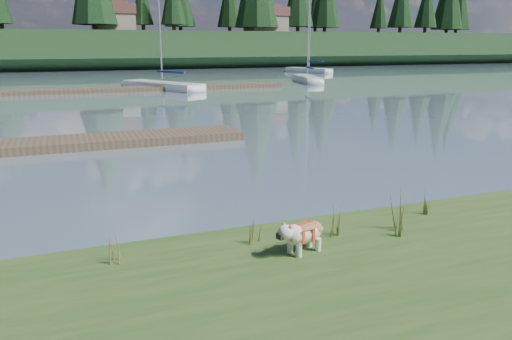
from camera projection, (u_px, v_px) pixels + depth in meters
name	position (u px, v px, depth m)	size (l,w,h in m)	color
ground	(94.00, 92.00, 37.38)	(200.00, 200.00, 0.00)	gray
ridge	(73.00, 50.00, 75.58)	(200.00, 20.00, 5.00)	black
bulldog	(303.00, 232.00, 7.86)	(0.92, 0.51, 0.54)	silver
dock_near	(13.00, 147.00, 16.97)	(16.00, 2.00, 0.30)	#4C3D2C
dock_far	(121.00, 89.00, 38.04)	(26.00, 2.20, 0.30)	#4C3D2C
sailboat_bg_3	(156.00, 85.00, 40.29)	(5.89, 9.13, 13.54)	white
sailboat_bg_4	(306.00, 78.00, 47.47)	(3.20, 7.64, 11.11)	white
sailboat_bg_5	(305.00, 70.00, 62.77)	(3.95, 7.39, 10.58)	white
weed_0	(254.00, 228.00, 8.29)	(0.17, 0.14, 0.58)	#475B23
weed_1	(335.00, 222.00, 8.56)	(0.17, 0.14, 0.59)	#475B23
weed_2	(399.00, 212.00, 8.85)	(0.17, 0.14, 0.74)	#475B23
weed_3	(115.00, 249.00, 7.53)	(0.17, 0.14, 0.52)	#475B23
weed_4	(402.00, 227.00, 8.54)	(0.17, 0.14, 0.42)	#475B23
weed_5	(428.00, 203.00, 9.69)	(0.17, 0.14, 0.50)	#475B23
mud_lip	(216.00, 247.00, 8.83)	(60.00, 0.50, 0.14)	#33281C
house_1	(113.00, 17.00, 74.70)	(6.30, 5.30, 4.65)	gray
house_2	(266.00, 19.00, 81.33)	(6.30, 5.30, 4.65)	gray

